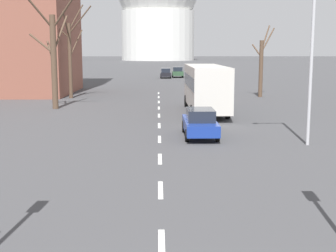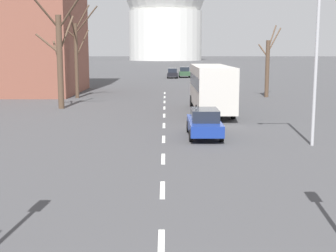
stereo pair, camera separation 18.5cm
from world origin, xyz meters
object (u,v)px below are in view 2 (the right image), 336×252
object	(u,v)px
sedan_near_left	(184,72)
sedan_near_right	(172,73)
street_lamp_right	(310,35)
sedan_mid_centre	(204,123)
city_bus	(211,85)

from	to	relation	value
sedan_near_left	sedan_near_right	bearing A→B (deg)	-137.20
street_lamp_right	sedan_near_right	world-z (taller)	street_lamp_right
sedan_near_left	sedan_near_right	distance (m)	2.88
sedan_near_left	sedan_mid_centre	xyz separation A→B (m)	(-1.19, -56.87, -0.13)
sedan_near_left	sedan_near_right	xyz separation A→B (m)	(-2.11, -1.96, -0.08)
sedan_near_left	sedan_mid_centre	bearing A→B (deg)	-91.20
street_lamp_right	sedan_mid_centre	bearing A→B (deg)	154.16
street_lamp_right	city_bus	bearing A→B (deg)	105.75
street_lamp_right	sedan_near_left	world-z (taller)	street_lamp_right
city_bus	sedan_near_left	bearing A→B (deg)	90.12
sedan_near_left	street_lamp_right	bearing A→B (deg)	-86.57
sedan_near_right	sedan_mid_centre	bearing A→B (deg)	-89.04
street_lamp_right	sedan_mid_centre	world-z (taller)	street_lamp_right
street_lamp_right	city_bus	xyz separation A→B (m)	(-3.45, 12.22, -3.25)
sedan_near_right	sedan_mid_centre	size ratio (longest dim) A/B	0.87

